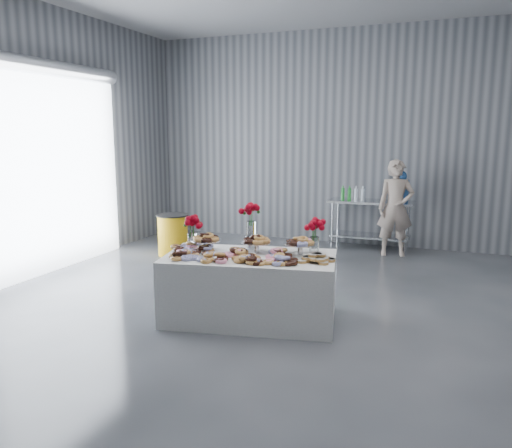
% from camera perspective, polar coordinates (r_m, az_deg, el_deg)
% --- Properties ---
extents(ground, '(9.00, 9.00, 0.00)m').
position_cam_1_polar(ground, '(5.67, 2.14, -11.44)').
color(ground, '#3A3C42').
rests_on(ground, ground).
extents(room_walls, '(8.04, 9.04, 4.02)m').
position_cam_1_polar(room_walls, '(5.45, -0.25, 15.97)').
color(room_walls, gray).
rests_on(room_walls, ground).
extents(display_table, '(2.06, 1.34, 0.75)m').
position_cam_1_polar(display_table, '(5.71, -0.70, -7.28)').
color(display_table, white).
rests_on(display_table, ground).
extents(prep_table, '(1.50, 0.60, 0.90)m').
position_cam_1_polar(prep_table, '(9.29, 12.96, 0.91)').
color(prep_table, silver).
rests_on(prep_table, ground).
extents(donut_mounds, '(1.92, 1.13, 0.09)m').
position_cam_1_polar(donut_mounds, '(5.56, -0.90, -3.30)').
color(donut_mounds, '#BB9244').
rests_on(donut_mounds, display_table).
extents(cake_stand_left, '(0.36, 0.36, 0.17)m').
position_cam_1_polar(cake_stand_left, '(5.85, -5.73, -1.70)').
color(cake_stand_left, silver).
rests_on(cake_stand_left, display_table).
extents(cake_stand_mid, '(0.36, 0.36, 0.17)m').
position_cam_1_polar(cake_stand_mid, '(5.71, 0.07, -1.93)').
color(cake_stand_mid, silver).
rests_on(cake_stand_mid, display_table).
extents(cake_stand_right, '(0.36, 0.36, 0.17)m').
position_cam_1_polar(cake_stand_right, '(5.65, 5.07, -2.12)').
color(cake_stand_right, silver).
rests_on(cake_stand_right, display_table).
extents(danish_pile, '(0.48, 0.48, 0.11)m').
position_cam_1_polar(danish_pile, '(5.36, 6.90, -3.76)').
color(danish_pile, silver).
rests_on(danish_pile, display_table).
extents(bouquet_left, '(0.26, 0.26, 0.42)m').
position_cam_1_polar(bouquet_left, '(5.97, -7.35, 0.04)').
color(bouquet_left, white).
rests_on(bouquet_left, display_table).
extents(bouquet_right, '(0.26, 0.26, 0.42)m').
position_cam_1_polar(bouquet_right, '(5.75, 6.72, -0.33)').
color(bouquet_right, white).
rests_on(bouquet_right, display_table).
extents(bouquet_center, '(0.26, 0.26, 0.57)m').
position_cam_1_polar(bouquet_center, '(5.88, -0.55, 0.79)').
color(bouquet_center, silver).
rests_on(bouquet_center, display_table).
extents(water_jug, '(0.28, 0.28, 0.55)m').
position_cam_1_polar(water_jug, '(9.17, 16.19, 3.98)').
color(water_jug, '#3D7DD1').
rests_on(water_jug, prep_table).
extents(drink_bottles, '(0.54, 0.08, 0.27)m').
position_cam_1_polar(drink_bottles, '(9.19, 11.00, 3.50)').
color(drink_bottles, '#268C33').
rests_on(drink_bottles, prep_table).
extents(person, '(0.68, 0.52, 1.66)m').
position_cam_1_polar(person, '(8.91, 15.66, 1.77)').
color(person, '#CC8C93').
rests_on(person, ground).
extents(trash_barrel, '(0.56, 0.56, 0.71)m').
position_cam_1_polar(trash_barrel, '(8.80, -9.48, -1.21)').
color(trash_barrel, yellow).
rests_on(trash_barrel, ground).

